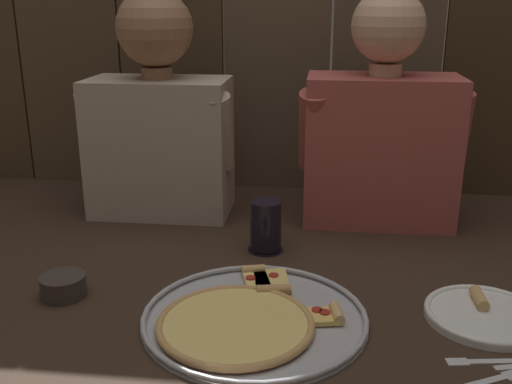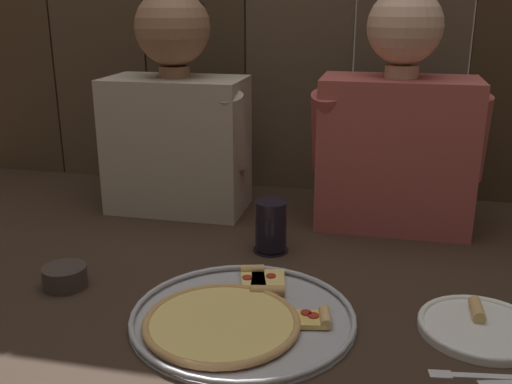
{
  "view_description": "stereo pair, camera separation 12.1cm",
  "coord_description": "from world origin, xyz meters",
  "px_view_note": "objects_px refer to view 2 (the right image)",
  "views": [
    {
      "loc": [
        0.14,
        -1.05,
        0.56
      ],
      "look_at": [
        0.01,
        0.1,
        0.18
      ],
      "focal_mm": 41.46,
      "sensor_mm": 36.0,
      "label": 1
    },
    {
      "loc": [
        0.26,
        -1.02,
        0.56
      ],
      "look_at": [
        0.01,
        0.1,
        0.18
      ],
      "focal_mm": 41.46,
      "sensor_mm": 36.0,
      "label": 2
    }
  ],
  "objects_px": {
    "drinking_glass": "(271,227)",
    "dinner_plate": "(481,327)",
    "dipping_bowl": "(65,276)",
    "diner_right": "(398,122)",
    "diner_left": "(176,108)",
    "pizza_tray": "(236,317)"
  },
  "relations": [
    {
      "from": "diner_right",
      "to": "dinner_plate",
      "type": "bearing_deg",
      "value": -72.32
    },
    {
      "from": "drinking_glass",
      "to": "dinner_plate",
      "type": "bearing_deg",
      "value": -31.62
    },
    {
      "from": "dinner_plate",
      "to": "diner_right",
      "type": "relative_size",
      "value": 0.37
    },
    {
      "from": "diner_left",
      "to": "diner_right",
      "type": "distance_m",
      "value": 0.58
    },
    {
      "from": "dinner_plate",
      "to": "diner_left",
      "type": "bearing_deg",
      "value": 145.82
    },
    {
      "from": "diner_right",
      "to": "pizza_tray",
      "type": "bearing_deg",
      "value": -115.5
    },
    {
      "from": "drinking_glass",
      "to": "pizza_tray",
      "type": "bearing_deg",
      "value": -89.67
    },
    {
      "from": "drinking_glass",
      "to": "diner_left",
      "type": "relative_size",
      "value": 0.2
    },
    {
      "from": "dipping_bowl",
      "to": "diner_right",
      "type": "relative_size",
      "value": 0.15
    },
    {
      "from": "dinner_plate",
      "to": "dipping_bowl",
      "type": "bearing_deg",
      "value": -179.73
    },
    {
      "from": "drinking_glass",
      "to": "diner_left",
      "type": "distance_m",
      "value": 0.45
    },
    {
      "from": "dipping_bowl",
      "to": "diner_left",
      "type": "bearing_deg",
      "value": 82.48
    },
    {
      "from": "drinking_glass",
      "to": "diner_right",
      "type": "relative_size",
      "value": 0.2
    },
    {
      "from": "dinner_plate",
      "to": "drinking_glass",
      "type": "bearing_deg",
      "value": 148.38
    },
    {
      "from": "dipping_bowl",
      "to": "diner_right",
      "type": "distance_m",
      "value": 0.85
    },
    {
      "from": "dinner_plate",
      "to": "diner_right",
      "type": "xyz_separation_m",
      "value": [
        -0.16,
        0.5,
        0.26
      ]
    },
    {
      "from": "drinking_glass",
      "to": "diner_left",
      "type": "bearing_deg",
      "value": 142.48
    },
    {
      "from": "dinner_plate",
      "to": "diner_right",
      "type": "distance_m",
      "value": 0.58
    },
    {
      "from": "dinner_plate",
      "to": "dipping_bowl",
      "type": "relative_size",
      "value": 2.45
    },
    {
      "from": "dinner_plate",
      "to": "dipping_bowl",
      "type": "distance_m",
      "value": 0.8
    },
    {
      "from": "pizza_tray",
      "to": "diner_left",
      "type": "distance_m",
      "value": 0.7
    },
    {
      "from": "dipping_bowl",
      "to": "dinner_plate",
      "type": "bearing_deg",
      "value": 0.27
    }
  ]
}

